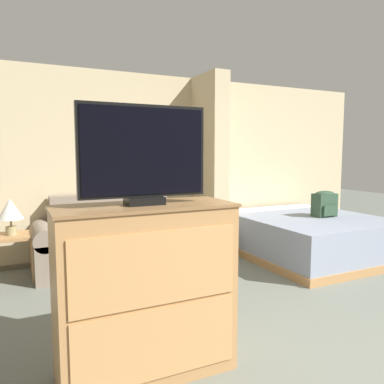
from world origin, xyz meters
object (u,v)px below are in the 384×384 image
object	(u,v)px
couch	(117,240)
bed	(306,235)
tv	(144,155)
tv_dresser	(146,290)
backpack	(325,203)
table_lamp	(10,211)
coffee_table	(143,258)

from	to	relation	value
couch	bed	xyz separation A→B (m)	(2.61, -0.68, -0.04)
couch	tv	bearing A→B (deg)	-99.96
tv_dresser	backpack	xyz separation A→B (m)	(3.22, 1.63, 0.19)
table_lamp	tv	world-z (taller)	tv
tv	bed	world-z (taller)	tv
coffee_table	tv	xyz separation A→B (m)	(-0.48, -1.53, 1.13)
bed	tv	bearing A→B (deg)	-149.46
table_lamp	tv_dresser	xyz separation A→B (m)	(0.80, -2.45, -0.25)
coffee_table	bed	xyz separation A→B (m)	(2.56, 0.27, -0.04)
couch	table_lamp	world-z (taller)	table_lamp
tv	coffee_table	bearing A→B (deg)	72.46
table_lamp	backpack	xyz separation A→B (m)	(4.03, -0.82, -0.05)
tv_dresser	tv	size ratio (longest dim) A/B	1.40
table_lamp	bed	world-z (taller)	table_lamp
coffee_table	tv_dresser	size ratio (longest dim) A/B	0.58
coffee_table	backpack	xyz separation A→B (m)	(2.74, 0.11, 0.43)
couch	coffee_table	size ratio (longest dim) A/B	3.03
couch	table_lamp	bearing A→B (deg)	-179.09
couch	coffee_table	bearing A→B (deg)	-87.07
bed	backpack	xyz separation A→B (m)	(0.19, -0.16, 0.47)
tv	backpack	xyz separation A→B (m)	(3.22, 1.63, -0.70)
backpack	tv_dresser	bearing A→B (deg)	-153.13
bed	backpack	distance (m)	0.53
tv_dresser	backpack	bearing A→B (deg)	26.87
tv	bed	distance (m)	3.72
bed	table_lamp	bearing A→B (deg)	170.27
couch	bed	distance (m)	2.69
couch	backpack	xyz separation A→B (m)	(2.79, -0.84, 0.43)
coffee_table	tv	world-z (taller)	tv
table_lamp	tv_dresser	bearing A→B (deg)	-71.89
table_lamp	tv	size ratio (longest dim) A/B	0.51
tv_dresser	bed	world-z (taller)	tv_dresser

